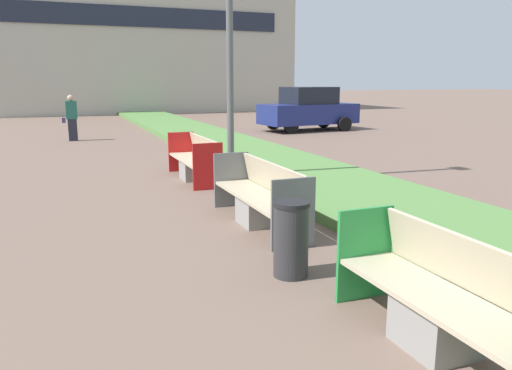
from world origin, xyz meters
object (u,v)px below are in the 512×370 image
at_px(bench_green_frame, 441,306).
at_px(parked_car_distant, 309,109).
at_px(bench_grey_frame, 260,200).
at_px(pedestrian_walking, 72,118).
at_px(bench_red_frame, 195,163).
at_px(litter_bin, 291,239).

bearing_deg(bench_green_frame, parked_car_distant, 65.66).
distance_m(bench_green_frame, bench_grey_frame, 3.88).
xyz_separation_m(bench_grey_frame, pedestrian_walking, (-2.24, 12.31, 0.45)).
bearing_deg(bench_green_frame, pedestrian_walking, 97.87).
height_order(bench_green_frame, bench_grey_frame, same).
height_order(pedestrian_walking, parked_car_distant, parked_car_distant).
distance_m(bench_grey_frame, parked_car_distant, 14.48).
relative_size(bench_grey_frame, parked_car_distant, 0.57).
distance_m(bench_red_frame, pedestrian_walking, 8.85).
bearing_deg(litter_bin, bench_green_frame, -76.07).
relative_size(bench_grey_frame, pedestrian_walking, 1.51).
distance_m(bench_grey_frame, bench_red_frame, 3.77).
height_order(bench_green_frame, pedestrian_walking, pedestrian_walking).
distance_m(litter_bin, parked_car_distant, 16.47).
bearing_deg(pedestrian_walking, bench_red_frame, -75.33).
relative_size(bench_red_frame, litter_bin, 2.66).
relative_size(bench_green_frame, litter_bin, 2.47).
height_order(bench_green_frame, bench_red_frame, same).
xyz_separation_m(bench_grey_frame, parked_car_distant, (7.38, 12.44, 0.53)).
bearing_deg(bench_red_frame, parked_car_distant, 49.62).
bearing_deg(litter_bin, bench_red_frame, 85.45).
xyz_separation_m(bench_grey_frame, bench_red_frame, (-0.00, 3.77, -0.01)).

